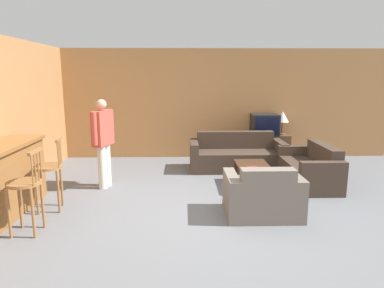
% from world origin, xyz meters
% --- Properties ---
extents(ground_plane, '(24.00, 24.00, 0.00)m').
position_xyz_m(ground_plane, '(0.00, 0.00, 0.00)').
color(ground_plane, slate).
extents(wall_back, '(9.40, 0.08, 2.60)m').
position_xyz_m(wall_back, '(0.00, 3.57, 1.30)').
color(wall_back, '#B27A47').
rests_on(wall_back, ground_plane).
extents(wall_left, '(0.08, 8.57, 2.60)m').
position_xyz_m(wall_left, '(-3.20, 1.28, 1.30)').
color(wall_left, '#B27A47').
rests_on(wall_left, ground_plane).
extents(bar_chair_near, '(0.42, 0.42, 1.08)m').
position_xyz_m(bar_chair_near, '(-2.29, -0.58, 0.59)').
color(bar_chair_near, '#996638').
rests_on(bar_chair_near, ground_plane).
extents(bar_chair_mid, '(0.49, 0.49, 1.08)m').
position_xyz_m(bar_chair_mid, '(-2.29, 0.19, 0.59)').
color(bar_chair_mid, '#996638').
rests_on(bar_chair_mid, ground_plane).
extents(couch_far, '(1.98, 0.83, 0.78)m').
position_xyz_m(couch_far, '(0.81, 2.40, 0.28)').
color(couch_far, '#423328').
rests_on(couch_far, ground_plane).
extents(armchair_near, '(1.04, 0.79, 0.76)m').
position_xyz_m(armchair_near, '(0.80, -0.11, 0.28)').
color(armchair_near, '#70665B').
rests_on(armchair_near, ground_plane).
extents(loveseat_right, '(0.76, 1.46, 0.75)m').
position_xyz_m(loveseat_right, '(2.00, 1.30, 0.28)').
color(loveseat_right, '#423328').
rests_on(loveseat_right, ground_plane).
extents(coffee_table, '(0.57, 0.96, 0.40)m').
position_xyz_m(coffee_table, '(0.92, 1.17, 0.34)').
color(coffee_table, '#472D1E').
rests_on(coffee_table, ground_plane).
extents(tv_unit, '(1.17, 0.45, 0.60)m').
position_xyz_m(tv_unit, '(1.59, 3.23, 0.30)').
color(tv_unit, '#513823').
rests_on(tv_unit, ground_plane).
extents(tv, '(0.61, 0.52, 0.49)m').
position_xyz_m(tv, '(1.59, 3.22, 0.84)').
color(tv, black).
rests_on(tv, tv_unit).
extents(book_on_table, '(0.21, 0.16, 0.02)m').
position_xyz_m(book_on_table, '(0.86, 0.98, 0.41)').
color(book_on_table, maroon).
rests_on(book_on_table, coffee_table).
extents(table_lamp, '(0.30, 0.30, 0.55)m').
position_xyz_m(table_lamp, '(2.00, 3.23, 1.01)').
color(table_lamp, brown).
rests_on(table_lamp, tv_unit).
extents(person_by_window, '(0.32, 0.58, 1.57)m').
position_xyz_m(person_by_window, '(-1.73, 1.24, 0.88)').
color(person_by_window, silver).
rests_on(person_by_window, ground_plane).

